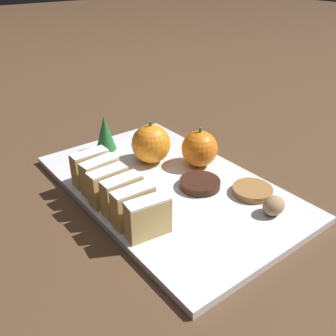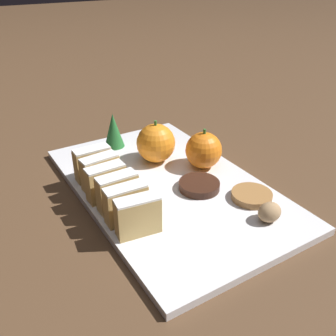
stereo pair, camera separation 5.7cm
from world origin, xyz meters
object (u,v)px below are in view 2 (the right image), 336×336
orange_near (156,143)px  chocolate_cookie (199,185)px  walnut (270,212)px  orange_far (204,150)px

orange_near → chocolate_cookie: orange_near is taller
orange_near → walnut: (0.05, -0.24, -0.02)m
walnut → chocolate_cookie: (-0.04, 0.12, -0.01)m
orange_far → chocolate_cookie: bearing=-130.7°
orange_near → orange_far: size_ratio=1.08×
walnut → chocolate_cookie: walnut is taller
walnut → orange_far: bearing=85.6°
walnut → orange_near: bearing=100.9°
walnut → chocolate_cookie: bearing=106.5°
orange_near → chocolate_cookie: size_ratio=1.18×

